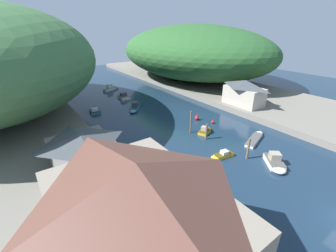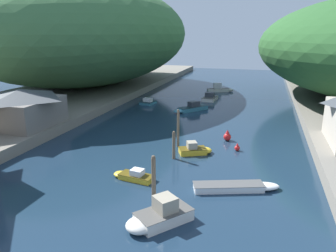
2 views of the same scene
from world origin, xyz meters
name	(u,v)px [view 1 (image 1 of 2)]	position (x,y,z in m)	size (l,w,h in m)	color
water_surface	(161,118)	(0.00, 30.00, 0.00)	(130.00, 130.00, 0.00)	#192D42
left_bank	(9,155)	(-23.73, 30.00, 0.56)	(22.00, 120.00, 1.11)	slate
right_bank	(243,94)	(23.73, 30.00, 0.56)	(22.00, 120.00, 1.11)	slate
hillside_right	(194,52)	(24.83, 49.75, 8.64)	(36.36, 50.90, 15.06)	#285628
waterfront_building	(139,218)	(-16.89, 6.90, 5.30)	(9.71, 13.14, 8.11)	gray
boathouse_shed	(82,149)	(-16.48, 21.28, 3.12)	(7.05, 7.60, 3.90)	slate
right_bank_cottage	(244,92)	(16.17, 24.33, 3.65)	(4.62, 8.03, 4.93)	#B2A899
boat_mid_channel	(222,155)	(-0.93, 14.21, 0.27)	(3.43, 1.62, 0.86)	gold
boat_navy_launch	(255,138)	(6.95, 14.67, 0.24)	(6.17, 3.14, 0.49)	white
boat_red_skiff	(111,88)	(0.24, 54.26, 0.50)	(5.08, 2.94, 1.68)	silver
boat_far_right_bank	(123,96)	(-0.26, 46.02, 0.41)	(2.28, 4.44, 1.35)	silver
boat_near_quay	(135,107)	(-1.71, 37.22, 0.41)	(4.58, 5.32, 1.31)	teal
boat_moored_right	(275,163)	(2.81, 8.97, 0.49)	(3.87, 4.19, 1.60)	silver
boat_yellow_tender	(95,111)	(-8.98, 40.32, 0.29)	(2.29, 3.34, 0.95)	teal
boat_white_cruiser	(233,230)	(-9.18, 5.45, 0.50)	(5.58, 4.69, 1.67)	black
boat_cabin_cruiser	(205,130)	(2.52, 20.92, 0.36)	(3.30, 2.49, 1.15)	gold
mooring_post_second	(248,149)	(1.48, 12.09, 1.49)	(0.29, 0.29, 2.96)	brown
mooring_post_fourth	(206,132)	(0.94, 19.11, 1.28)	(0.27, 0.27, 2.54)	brown
mooring_post_farthest	(191,122)	(0.50, 22.22, 1.88)	(0.24, 0.24, 3.75)	brown
channel_buoy_near	(213,122)	(6.12, 22.74, 0.30)	(0.51, 0.51, 0.76)	red
channel_buoy_far	(197,118)	(4.87, 25.51, 0.45)	(0.78, 0.78, 1.17)	red
person_on_quay	(145,193)	(-13.74, 11.94, 2.09)	(0.29, 0.41, 1.69)	#282D3D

